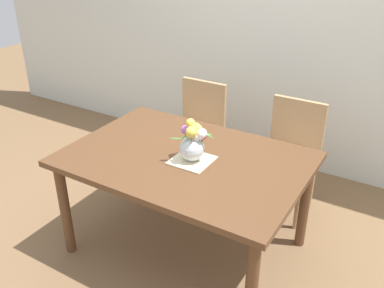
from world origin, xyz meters
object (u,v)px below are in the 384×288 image
(dining_table, at_px, (186,168))
(chair_left, at_px, (197,126))
(flower_vase, at_px, (193,142))
(chair_right, at_px, (291,149))

(dining_table, height_order, chair_left, chair_left)
(dining_table, distance_m, flower_vase, 0.23)
(flower_vase, bearing_deg, chair_right, 68.36)
(chair_left, xyz_separation_m, flower_vase, (0.49, -0.90, 0.36))
(dining_table, distance_m, chair_right, 0.98)
(dining_table, bearing_deg, chair_left, 115.83)
(flower_vase, bearing_deg, dining_table, 162.59)
(dining_table, bearing_deg, flower_vase, -17.41)
(flower_vase, bearing_deg, chair_left, 118.74)
(chair_left, bearing_deg, chair_right, -180.00)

